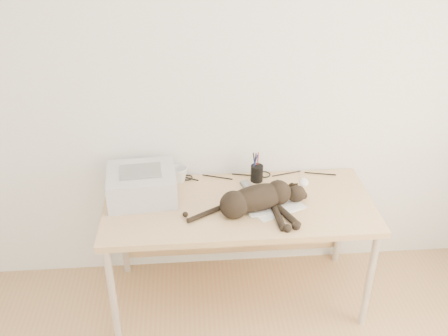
{
  "coord_description": "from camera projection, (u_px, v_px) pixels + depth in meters",
  "views": [
    {
      "loc": [
        -0.28,
        -1.04,
        2.41
      ],
      "look_at": [
        -0.09,
        1.34,
        1.02
      ],
      "focal_mm": 40.0,
      "sensor_mm": 36.0,
      "label": 1
    }
  ],
  "objects": [
    {
      "name": "papers",
      "position": [
        272.0,
        204.0,
        2.94
      ],
      "size": [
        0.39,
        0.32,
        0.01
      ],
      "color": "white",
      "rests_on": "desk"
    },
    {
      "name": "mug",
      "position": [
        179.0,
        174.0,
        3.15
      ],
      "size": [
        0.14,
        0.14,
        0.1
      ],
      "primitive_type": "imported",
      "rotation": [
        0.0,
        0.0,
        0.34
      ],
      "color": "white",
      "rests_on": "desk"
    },
    {
      "name": "pen_cup",
      "position": [
        257.0,
        173.0,
        3.15
      ],
      "size": [
        0.08,
        0.08,
        0.2
      ],
      "color": "black",
      "rests_on": "desk"
    },
    {
      "name": "wall_back",
      "position": [
        234.0,
        92.0,
        2.98
      ],
      "size": [
        3.5,
        0.0,
        3.5
      ],
      "primitive_type": "plane",
      "rotation": [
        1.57,
        0.0,
        0.0
      ],
      "color": "white",
      "rests_on": "floor"
    },
    {
      "name": "remote_black",
      "position": [
        273.0,
        188.0,
        3.08
      ],
      "size": [
        0.16,
        0.17,
        0.02
      ],
      "primitive_type": "cube",
      "rotation": [
        0.0,
        0.0,
        -0.74
      ],
      "color": "black",
      "rests_on": "desk"
    },
    {
      "name": "cat",
      "position": [
        255.0,
        200.0,
        2.86
      ],
      "size": [
        0.73,
        0.37,
        0.17
      ],
      "rotation": [
        0.0,
        0.0,
        0.28
      ],
      "color": "black",
      "rests_on": "desk"
    },
    {
      "name": "desk",
      "position": [
        237.0,
        213.0,
        3.1
      ],
      "size": [
        1.6,
        0.7,
        0.74
      ],
      "color": "tan",
      "rests_on": "floor"
    },
    {
      "name": "cable_tangle",
      "position": [
        234.0,
        176.0,
        3.22
      ],
      "size": [
        1.36,
        0.08,
        0.01
      ],
      "primitive_type": null,
      "color": "black",
      "rests_on": "desk"
    },
    {
      "name": "printer",
      "position": [
        142.0,
        185.0,
        2.97
      ],
      "size": [
        0.43,
        0.37,
        0.19
      ],
      "color": "silver",
      "rests_on": "desk"
    },
    {
      "name": "mouse",
      "position": [
        304.0,
        181.0,
        3.15
      ],
      "size": [
        0.07,
        0.11,
        0.03
      ],
      "primitive_type": "ellipsoid",
      "rotation": [
        0.0,
        0.0,
        -0.16
      ],
      "color": "white",
      "rests_on": "desk"
    },
    {
      "name": "remote_grey",
      "position": [
        250.0,
        189.0,
        3.07
      ],
      "size": [
        0.11,
        0.2,
        0.02
      ],
      "primitive_type": "cube",
      "rotation": [
        0.0,
        0.0,
        0.29
      ],
      "color": "slate",
      "rests_on": "desk"
    }
  ]
}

